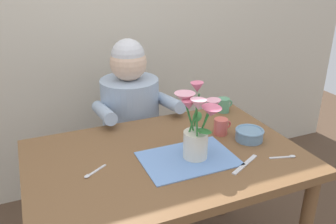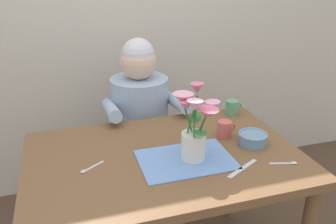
{
  "view_description": "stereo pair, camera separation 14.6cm",
  "coord_description": "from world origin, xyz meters",
  "px_view_note": "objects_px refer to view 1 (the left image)",
  "views": [
    {
      "loc": [
        -0.52,
        -1.25,
        1.52
      ],
      "look_at": [
        0.03,
        0.05,
        0.92
      ],
      "focal_mm": 37.53,
      "sensor_mm": 36.0,
      "label": 1
    },
    {
      "loc": [
        -0.38,
        -1.3,
        1.52
      ],
      "look_at": [
        0.03,
        0.05,
        0.92
      ],
      "focal_mm": 37.53,
      "sensor_mm": 36.0,
      "label": 2
    }
  ],
  "objects_px": {
    "tea_cup": "(224,105)",
    "ceramic_bowl": "(249,134)",
    "dinner_knife": "(245,164)",
    "flower_vase": "(197,125)",
    "seated_person": "(132,132)",
    "ceramic_mug": "(221,126)"
  },
  "relations": [
    {
      "from": "ceramic_bowl",
      "to": "dinner_knife",
      "type": "distance_m",
      "value": 0.24
    },
    {
      "from": "flower_vase",
      "to": "ceramic_bowl",
      "type": "distance_m",
      "value": 0.34
    },
    {
      "from": "tea_cup",
      "to": "ceramic_bowl",
      "type": "bearing_deg",
      "value": -101.16
    },
    {
      "from": "flower_vase",
      "to": "ceramic_mug",
      "type": "bearing_deg",
      "value": 35.4
    },
    {
      "from": "seated_person",
      "to": "flower_vase",
      "type": "bearing_deg",
      "value": -80.91
    },
    {
      "from": "flower_vase",
      "to": "tea_cup",
      "type": "xyz_separation_m",
      "value": [
        0.38,
        0.39,
        -0.12
      ]
    },
    {
      "from": "seated_person",
      "to": "flower_vase",
      "type": "xyz_separation_m",
      "value": [
        0.08,
        -0.69,
        0.33
      ]
    },
    {
      "from": "ceramic_mug",
      "to": "tea_cup",
      "type": "bearing_deg",
      "value": 56.05
    },
    {
      "from": "seated_person",
      "to": "ceramic_bowl",
      "type": "bearing_deg",
      "value": -56.42
    },
    {
      "from": "dinner_knife",
      "to": "ceramic_mug",
      "type": "xyz_separation_m",
      "value": [
        0.06,
        0.29,
        0.04
      ]
    },
    {
      "from": "ceramic_bowl",
      "to": "dinner_knife",
      "type": "xyz_separation_m",
      "value": [
        -0.15,
        -0.18,
        -0.03
      ]
    },
    {
      "from": "ceramic_bowl",
      "to": "seated_person",
      "type": "bearing_deg",
      "value": 121.2
    },
    {
      "from": "dinner_knife",
      "to": "ceramic_bowl",
      "type": "bearing_deg",
      "value": 23.27
    },
    {
      "from": "dinner_knife",
      "to": "tea_cup",
      "type": "height_order",
      "value": "tea_cup"
    },
    {
      "from": "seated_person",
      "to": "flower_vase",
      "type": "relative_size",
      "value": 3.58
    },
    {
      "from": "seated_person",
      "to": "ceramic_bowl",
      "type": "height_order",
      "value": "seated_person"
    },
    {
      "from": "seated_person",
      "to": "ceramic_mug",
      "type": "bearing_deg",
      "value": -58.43
    },
    {
      "from": "ceramic_bowl",
      "to": "flower_vase",
      "type": "bearing_deg",
      "value": -171.59
    },
    {
      "from": "dinner_knife",
      "to": "flower_vase",
      "type": "bearing_deg",
      "value": 111.83
    },
    {
      "from": "tea_cup",
      "to": "dinner_knife",
      "type": "bearing_deg",
      "value": -112.22
    },
    {
      "from": "seated_person",
      "to": "ceramic_bowl",
      "type": "xyz_separation_m",
      "value": [
        0.39,
        -0.64,
        0.21
      ]
    },
    {
      "from": "ceramic_mug",
      "to": "seated_person",
      "type": "bearing_deg",
      "value": 119.19
    }
  ]
}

